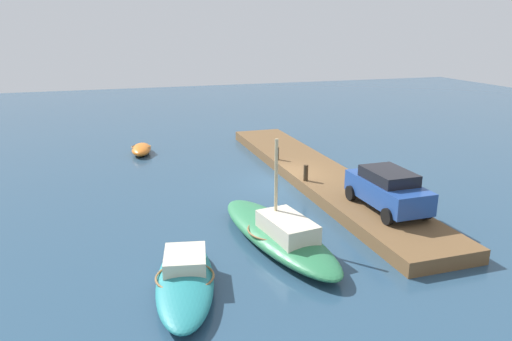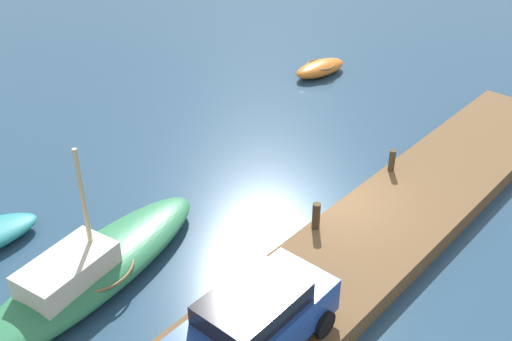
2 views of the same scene
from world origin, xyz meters
TOP-DOWN VIEW (x-y plane):
  - ground_plane at (0.00, 0.00)m, footprint 84.00×84.00m
  - dock_platform at (0.00, -1.81)m, footprint 20.64×3.15m
  - dinghy_orange at (8.18, 6.46)m, footprint 2.78×1.55m
  - sailboat_green at (-6.67, 2.83)m, footprint 7.93×3.28m
  - motorboat_teal at (-8.73, 6.62)m, footprint 5.64×2.74m
  - mooring_post_west at (-1.49, -0.49)m, footprint 0.22×0.22m
  - mooring_post_mid_west at (2.50, -0.49)m, footprint 0.20×0.20m
  - parked_car at (-5.95, -2.13)m, footprint 4.01×1.98m

SIDE VIEW (x-z plane):
  - ground_plane at x=0.00m, z-range 0.00..0.00m
  - dock_platform at x=0.00m, z-range 0.00..0.55m
  - dinghy_orange at x=8.18m, z-range 0.01..0.61m
  - motorboat_teal at x=-8.73m, z-range -0.12..0.85m
  - sailboat_green at x=-6.67m, z-range -1.51..2.44m
  - mooring_post_mid_west at x=2.50m, z-range 0.55..1.27m
  - mooring_post_west at x=-1.49m, z-range 0.55..1.34m
  - parked_car at x=-5.95m, z-range 0.59..2.24m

